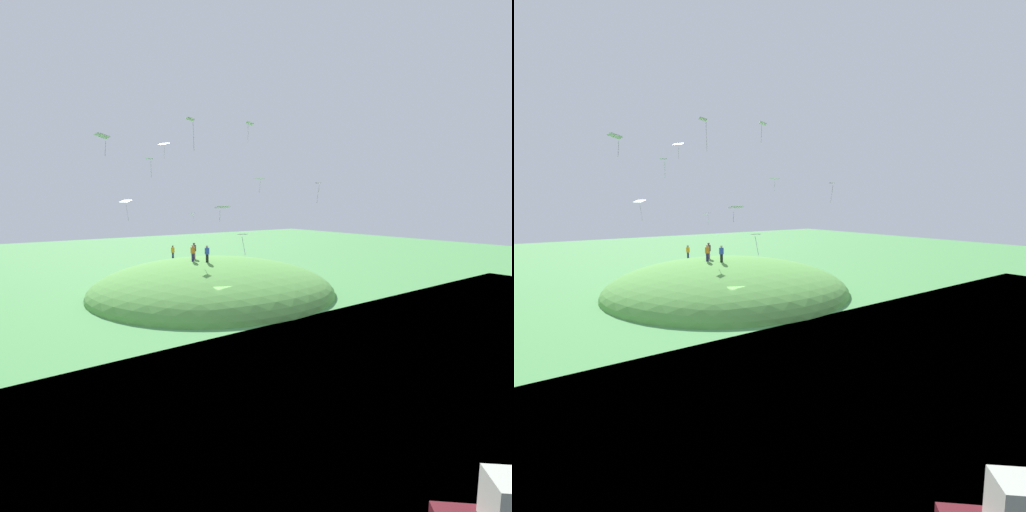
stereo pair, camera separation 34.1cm
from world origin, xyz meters
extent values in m
plane|color=#4F954E|center=(0.00, 0.00, 0.00)|extent=(160.00, 160.00, 0.00)
ellipsoid|color=#5BA046|center=(7.59, -3.51, 0.00)|extent=(26.81, 26.29, 7.08)
cube|color=brown|center=(23.16, -10.86, 0.02)|extent=(14.09, 6.87, 0.04)
cube|color=#B9BCAA|center=(-26.08, 7.45, 2.04)|extent=(1.76, 1.78, 1.41)
cube|color=black|center=(6.32, -2.11, 3.93)|extent=(0.19, 0.28, 0.85)
cylinder|color=#3152B3|center=(6.32, -2.11, 4.69)|extent=(0.55, 0.55, 0.67)
sphere|color=tan|center=(6.32, -2.11, 5.16)|extent=(0.26, 0.26, 0.26)
cube|color=navy|center=(16.95, -3.20, 2.95)|extent=(0.19, 0.27, 0.84)
cylinder|color=orange|center=(16.95, -3.20, 3.70)|extent=(0.54, 0.54, 0.66)
sphere|color=brown|center=(16.95, -3.20, 4.16)|extent=(0.25, 0.25, 0.25)
cube|color=#282452|center=(7.86, -1.25, 3.91)|extent=(0.20, 0.28, 0.85)
cylinder|color=orange|center=(7.86, -1.25, 4.67)|extent=(0.56, 0.56, 0.67)
sphere|color=tan|center=(7.86, -1.25, 5.14)|extent=(0.25, 0.25, 0.25)
cube|color=brown|center=(9.37, -2.22, 3.93)|extent=(0.25, 0.29, 0.86)
cylinder|color=#474340|center=(9.37, -2.22, 4.70)|extent=(0.63, 0.63, 0.68)
sphere|color=brown|center=(9.37, -2.22, 5.17)|extent=(0.26, 0.26, 0.26)
cube|color=white|center=(-0.59, 0.31, 9.31)|extent=(0.94, 1.27, 0.18)
cylinder|color=white|center=(-0.44, 0.44, 8.53)|extent=(0.06, 0.06, 0.96)
cube|color=white|center=(2.96, 5.16, 13.30)|extent=(0.98, 0.84, 0.05)
cylinder|color=white|center=(2.68, 5.17, 12.42)|extent=(0.14, 0.08, 1.34)
cube|color=white|center=(2.83, 7.35, 9.80)|extent=(1.11, 0.98, 0.22)
cylinder|color=white|center=(2.68, 7.31, 8.88)|extent=(0.20, 0.14, 1.37)
cube|color=silver|center=(-4.75, 1.11, 7.30)|extent=(0.80, 0.90, 0.09)
cylinder|color=silver|center=(-4.61, 0.90, 6.39)|extent=(0.21, 0.23, 1.44)
cube|color=silver|center=(-4.66, 5.29, 15.28)|extent=(0.88, 0.75, 0.16)
cylinder|color=silver|center=(-4.80, 5.13, 14.11)|extent=(0.15, 0.08, 1.95)
cube|color=white|center=(-3.48, -0.49, 15.84)|extent=(0.94, 0.82, 0.18)
cylinder|color=white|center=(-3.65, -0.23, 14.97)|extent=(0.13, 0.13, 1.34)
cube|color=silver|center=(4.02, -7.21, 12.15)|extent=(0.96, 1.20, 0.03)
cylinder|color=silver|center=(3.77, -7.08, 11.28)|extent=(0.13, 0.14, 1.21)
cube|color=silver|center=(7.11, 1.95, 15.26)|extent=(1.12, 1.02, 0.22)
cylinder|color=silver|center=(6.82, 2.09, 14.45)|extent=(0.20, 0.05, 1.16)
cube|color=white|center=(8.59, -1.67, 8.52)|extent=(0.63, 0.78, 0.14)
cylinder|color=white|center=(8.83, -1.96, 7.85)|extent=(0.16, 0.15, 0.99)
cube|color=#F4E3D0|center=(-5.26, -6.43, 11.34)|extent=(0.78, 0.80, 0.04)
cylinder|color=#F4E3D0|center=(-5.52, -6.15, 10.40)|extent=(0.12, 0.22, 1.54)
cube|color=silver|center=(-2.68, 10.55, 13.93)|extent=(1.17, 0.82, 0.24)
cylinder|color=silver|center=(-2.44, 10.31, 13.16)|extent=(0.11, 0.14, 0.98)
camera|label=1|loc=(-29.44, 18.31, 9.72)|focal=27.80mm
camera|label=2|loc=(-29.64, 18.03, 9.72)|focal=27.80mm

